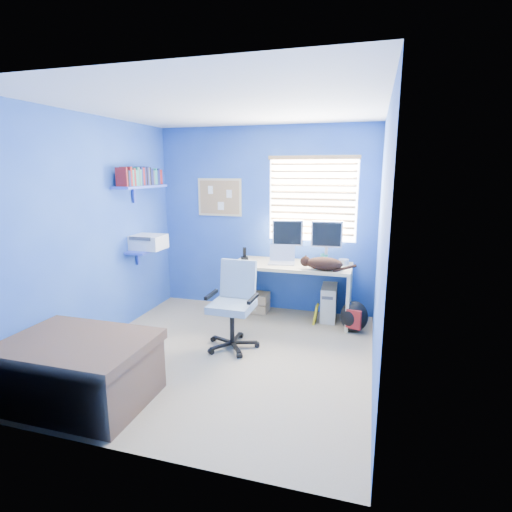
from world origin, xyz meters
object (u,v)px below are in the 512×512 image
(desk, at_px, (291,291))
(cat, at_px, (324,264))
(tower_pc, at_px, (329,302))
(laptop, at_px, (282,255))
(office_chair, at_px, (234,316))

(desk, bearing_deg, cat, -25.72)
(cat, distance_m, tower_pc, 0.68)
(cat, bearing_deg, tower_pc, 84.85)
(laptop, height_order, tower_pc, laptop)
(cat, height_order, office_chair, office_chair)
(desk, distance_m, laptop, 0.50)
(laptop, height_order, cat, laptop)
(cat, bearing_deg, laptop, 164.46)
(desk, relative_size, tower_pc, 3.36)
(desk, relative_size, laptop, 4.58)
(cat, bearing_deg, office_chair, -135.64)
(laptop, distance_m, cat, 0.60)
(desk, height_order, cat, cat)
(office_chair, bearing_deg, laptop, 72.22)
(desk, distance_m, cat, 0.66)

